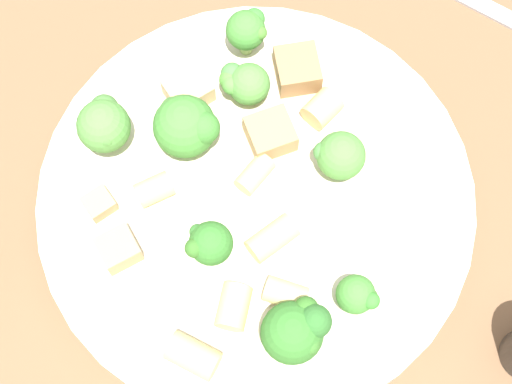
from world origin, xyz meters
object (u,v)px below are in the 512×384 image
at_px(chicken_chunk_2, 188,91).
at_px(chicken_chunk_3, 297,69).
at_px(chicken_chunk_0, 119,249).
at_px(broccoli_floret_2, 104,125).
at_px(broccoli_floret_4, 296,331).
at_px(rigatoni_6, 286,294).
at_px(chicken_chunk_4, 270,134).
at_px(broccoli_floret_1, 209,243).
at_px(broccoli_floret_0, 358,295).
at_px(rigatoni_0, 193,356).
at_px(rigatoni_5, 251,174).
at_px(rigatoni_2, 154,190).
at_px(rigatoni_4, 322,109).
at_px(rigatoni_3, 234,307).
at_px(rigatoni_1, 272,238).
at_px(chicken_chunk_1, 99,200).
at_px(broccoli_floret_3, 186,126).
at_px(broccoli_floret_5, 340,156).
at_px(broccoli_floret_6, 241,83).
at_px(pasta_bowl, 256,205).
at_px(broccoli_floret_7, 246,30).

distance_m(chicken_chunk_2, chicken_chunk_3, 0.07).
xyz_separation_m(chicken_chunk_0, chicken_chunk_3, (0.11, -0.11, 0.00)).
xyz_separation_m(broccoli_floret_2, chicken_chunk_3, (0.04, -0.12, -0.01)).
bearing_deg(chicken_chunk_2, broccoli_floret_4, -160.78).
height_order(rigatoni_6, chicken_chunk_4, chicken_chunk_4).
xyz_separation_m(broccoli_floret_1, rigatoni_6, (-0.03, -0.04, -0.01)).
xyz_separation_m(broccoli_floret_0, rigatoni_0, (-0.03, 0.09, -0.01)).
height_order(broccoli_floret_1, chicken_chunk_4, broccoli_floret_1).
bearing_deg(rigatoni_6, rigatoni_5, 11.46).
bearing_deg(rigatoni_2, broccoli_floret_4, -140.00).
xyz_separation_m(rigatoni_4, chicken_chunk_2, (0.02, 0.08, -0.00)).
height_order(rigatoni_3, chicken_chunk_4, same).
distance_m(rigatoni_1, rigatoni_5, 0.04).
xyz_separation_m(rigatoni_4, chicken_chunk_0, (-0.08, 0.12, -0.00)).
relative_size(rigatoni_4, chicken_chunk_4, 0.77).
relative_size(broccoli_floret_0, rigatoni_0, 0.94).
xyz_separation_m(rigatoni_5, chicken_chunk_2, (0.06, 0.04, 0.00)).
bearing_deg(chicken_chunk_2, rigatoni_5, -148.10).
xyz_separation_m(rigatoni_5, chicken_chunk_1, (-0.01, 0.09, -0.00)).
bearing_deg(chicken_chunk_3, broccoli_floret_1, 151.84).
distance_m(broccoli_floret_3, rigatoni_3, 0.11).
xyz_separation_m(broccoli_floret_0, rigatoni_4, (0.12, 0.01, -0.01)).
relative_size(rigatoni_3, chicken_chunk_1, 1.52).
xyz_separation_m(rigatoni_5, chicken_chunk_3, (0.07, -0.03, 0.00)).
relative_size(broccoli_floret_0, broccoli_floret_5, 0.82).
bearing_deg(chicken_chunk_3, broccoli_floret_5, -162.71).
xyz_separation_m(rigatoni_5, chicken_chunk_0, (-0.04, 0.08, 0.00)).
distance_m(broccoli_floret_2, broccoli_floret_3, 0.05).
relative_size(broccoli_floret_4, rigatoni_5, 1.64).
distance_m(broccoli_floret_0, chicken_chunk_3, 0.15).
bearing_deg(rigatoni_2, broccoli_floret_6, -42.04).
height_order(broccoli_floret_4, chicken_chunk_2, broccoli_floret_4).
distance_m(broccoli_floret_1, broccoli_floret_4, 0.07).
bearing_deg(pasta_bowl, chicken_chunk_2, 28.30).
distance_m(broccoli_floret_0, rigatoni_4, 0.12).
relative_size(broccoli_floret_2, chicken_chunk_4, 1.52).
height_order(rigatoni_4, chicken_chunk_3, same).
bearing_deg(chicken_chunk_3, broccoli_floret_6, 107.91).
bearing_deg(broccoli_floret_6, rigatoni_4, -108.27).
bearing_deg(rigatoni_0, broccoli_floret_6, -12.68).
height_order(broccoli_floret_5, rigatoni_4, broccoli_floret_5).
xyz_separation_m(broccoli_floret_6, chicken_chunk_1, (-0.07, 0.09, -0.01)).
bearing_deg(broccoli_floret_6, chicken_chunk_2, 87.03).
distance_m(rigatoni_1, chicken_chunk_0, 0.09).
relative_size(broccoli_floret_5, chicken_chunk_0, 1.54).
relative_size(broccoli_floret_6, rigatoni_4, 1.49).
relative_size(broccoli_floret_5, rigatoni_0, 1.15).
bearing_deg(rigatoni_6, chicken_chunk_2, 21.06).
bearing_deg(rigatoni_3, rigatoni_0, 137.33).
relative_size(broccoli_floret_7, rigatoni_4, 1.78).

